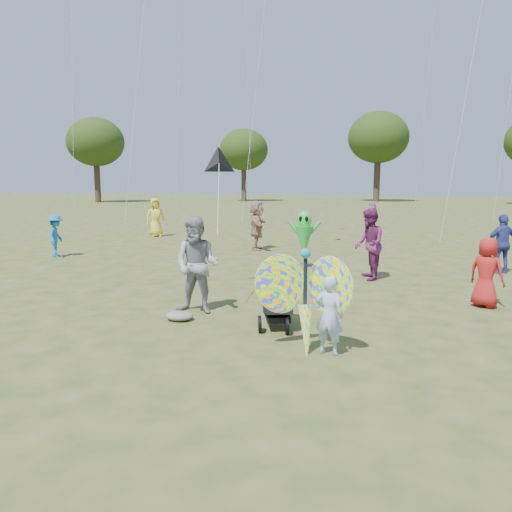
{
  "coord_description": "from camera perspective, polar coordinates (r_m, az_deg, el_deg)",
  "views": [
    {
      "loc": [
        2.17,
        -8.26,
        2.64
      ],
      "look_at": [
        -0.2,
        1.5,
        1.1
      ],
      "focal_mm": 35.0,
      "sensor_mm": 36.0,
      "label": 1
    }
  ],
  "objects": [
    {
      "name": "crowd_a",
      "position": [
        11.41,
        24.85,
        -1.72
      ],
      "size": [
        0.85,
        0.8,
        1.47
      ],
      "primitive_type": "imported",
      "rotation": [
        0.0,
        0.0,
        2.52
      ],
      "color": "red",
      "rests_on": "ground"
    },
    {
      "name": "crowd_i",
      "position": [
        18.48,
        -21.88,
        2.16
      ],
      "size": [
        0.83,
        1.07,
        1.47
      ],
      "primitive_type": "imported",
      "rotation": [
        0.0,
        0.0,
        1.91
      ],
      "color": "#1F6EAC",
      "rests_on": "ground"
    },
    {
      "name": "grey_bag",
      "position": [
        9.63,
        -8.74,
        -6.77
      ],
      "size": [
        0.53,
        0.43,
        0.17
      ],
      "primitive_type": "ellipsoid",
      "color": "gray",
      "rests_on": "ground"
    },
    {
      "name": "crowd_d",
      "position": [
        18.89,
        0.11,
        3.52
      ],
      "size": [
        0.82,
        1.79,
        1.86
      ],
      "primitive_type": "imported",
      "rotation": [
        0.0,
        0.0,
        1.73
      ],
      "color": "tan",
      "rests_on": "ground"
    },
    {
      "name": "jogging_stroller",
      "position": [
        8.98,
        2.51,
        -4.33
      ],
      "size": [
        0.7,
        1.12,
        1.09
      ],
      "rotation": [
        0.0,
        0.0,
        0.31
      ],
      "color": "black",
      "rests_on": "ground"
    },
    {
      "name": "ground",
      "position": [
        8.94,
        -1.03,
        -8.46
      ],
      "size": [
        160.0,
        160.0,
        0.0
      ],
      "primitive_type": "plane",
      "color": "#51592B",
      "rests_on": "ground"
    },
    {
      "name": "tree_line",
      "position": [
        53.44,
        15.61,
        12.92
      ],
      "size": [
        91.78,
        33.6,
        10.79
      ],
      "color": "#3A2D21",
      "rests_on": "ground"
    },
    {
      "name": "butterfly_kite",
      "position": [
        7.73,
        5.67,
        -4.93
      ],
      "size": [
        1.74,
        0.75,
        1.81
      ],
      "color": "red",
      "rests_on": "ground"
    },
    {
      "name": "crowd_c",
      "position": [
        15.75,
        26.34,
        1.25
      ],
      "size": [
        1.06,
        0.7,
        1.68
      ],
      "primitive_type": "imported",
      "rotation": [
        0.0,
        0.0,
        3.47
      ],
      "color": "#34418F",
      "rests_on": "ground"
    },
    {
      "name": "crowd_j",
      "position": [
        24.76,
        13.06,
        4.16
      ],
      "size": [
        0.88,
        1.5,
        1.54
      ],
      "primitive_type": "imported",
      "rotation": [
        0.0,
        0.0,
        5.03
      ],
      "color": "#A25C89",
      "rests_on": "ground"
    },
    {
      "name": "crowd_g",
      "position": [
        23.8,
        -11.42,
        4.35
      ],
      "size": [
        1.05,
        0.98,
        1.8
      ],
      "primitive_type": "imported",
      "rotation": [
        0.0,
        0.0,
        0.62
      ],
      "color": "yellow",
      "rests_on": "ground"
    },
    {
      "name": "child_girl",
      "position": [
        7.67,
        8.36,
        -6.73
      ],
      "size": [
        0.5,
        0.39,
        1.22
      ],
      "primitive_type": "imported",
      "rotation": [
        0.0,
        0.0,
        2.89
      ],
      "color": "#A7BEEC",
      "rests_on": "ground"
    },
    {
      "name": "alien_kite",
      "position": [
        14.98,
        5.52,
        2.27
      ],
      "size": [
        1.12,
        0.69,
        1.74
      ],
      "color": "green",
      "rests_on": "ground"
    },
    {
      "name": "crowd_e",
      "position": [
        13.52,
        12.79,
        1.32
      ],
      "size": [
        0.88,
        1.04,
        1.9
      ],
      "primitive_type": "imported",
      "rotation": [
        0.0,
        0.0,
        4.9
      ],
      "color": "#6D2458",
      "rests_on": "ground"
    },
    {
      "name": "adult_man",
      "position": [
        9.94,
        -6.76,
        -1.04
      ],
      "size": [
        0.97,
        0.78,
        1.93
      ],
      "primitive_type": "imported",
      "rotation": [
        0.0,
        0.0,
        -0.05
      ],
      "color": "gray",
      "rests_on": "ground"
    },
    {
      "name": "delta_kite_rig",
      "position": [
        11.9,
        -4.24,
        10.5
      ],
      "size": [
        1.07,
        2.39,
        1.88
      ],
      "color": "black",
      "rests_on": "ground"
    }
  ]
}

